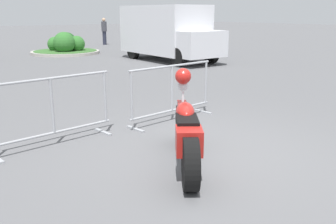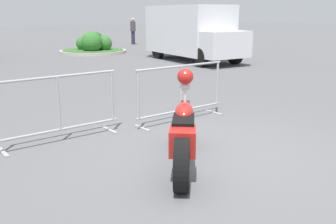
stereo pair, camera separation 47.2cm
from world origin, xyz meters
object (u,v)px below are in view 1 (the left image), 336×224
object	(u,v)px
motorcycle	(186,132)
crowd_barrier_near	(53,111)
pedestrian	(104,30)
crowd_barrier_far	(172,92)
delivery_van	(167,31)

from	to	relation	value
motorcycle	crowd_barrier_near	bearing A→B (deg)	67.61
crowd_barrier_near	pedestrian	xyz separation A→B (m)	(9.57, 16.75, 0.37)
crowd_barrier_far	delivery_van	distance (m)	9.41
crowd_barrier_far	delivery_van	xyz separation A→B (m)	(5.53, 7.58, 0.69)
motorcycle	delivery_van	distance (m)	11.55
motorcycle	delivery_van	world-z (taller)	delivery_van
crowd_barrier_near	pedestrian	size ratio (longest dim) A/B	1.19
delivery_van	crowd_barrier_near	bearing A→B (deg)	-45.70
crowd_barrier_near	pedestrian	bearing A→B (deg)	60.26
crowd_barrier_near	crowd_barrier_far	size ratio (longest dim) A/B	1.00
crowd_barrier_near	pedestrian	distance (m)	19.29
delivery_van	pedestrian	bearing A→B (deg)	169.51
delivery_van	pedestrian	size ratio (longest dim) A/B	2.96
crowd_barrier_near	crowd_barrier_far	world-z (taller)	same
crowd_barrier_far	delivery_van	bearing A→B (deg)	53.87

